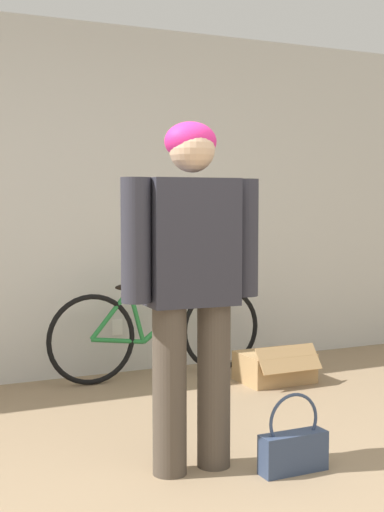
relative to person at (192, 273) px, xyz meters
The scene contains 5 objects.
wall_back 2.10m from the person, 96.15° to the left, with size 8.00×0.07×2.60m.
person is the anchor object (origin of this frame).
bicycle 1.94m from the person, 72.46° to the left, with size 1.68×0.46×0.72m.
handbag 0.97m from the person, 29.10° to the right, with size 0.34×0.10×0.39m.
cardboard_box 2.00m from the person, 45.36° to the left, with size 0.50×0.44×0.28m.
Camera 1 is at (-1.21, -2.29, 1.30)m, focal length 50.00 mm.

